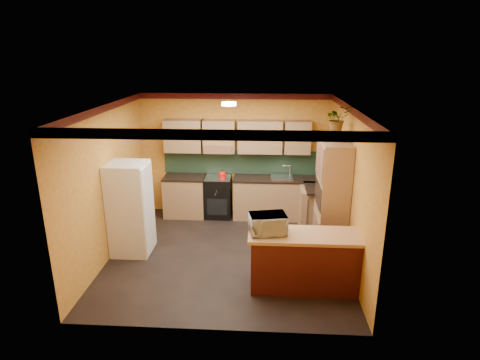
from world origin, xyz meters
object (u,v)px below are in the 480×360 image
at_px(breakfast_bar, 310,263).
at_px(microwave, 268,224).
at_px(stove, 218,197).
at_px(pantry, 332,200).
at_px(fridge, 130,209).
at_px(base_cabinets_back, 246,198).

relative_size(breakfast_bar, microwave, 3.30).
xyz_separation_m(stove, pantry, (2.21, -1.64, 0.59)).
relative_size(fridge, microwave, 3.12).
bearing_deg(base_cabinets_back, breakfast_bar, -68.55).
distance_m(stove, fridge, 2.30).
bearing_deg(stove, base_cabinets_back, 0.00).
bearing_deg(base_cabinets_back, stove, -180.00).
relative_size(stove, fridge, 0.54).
height_order(base_cabinets_back, pantry, pantry).
relative_size(pantry, microwave, 3.85).
distance_m(base_cabinets_back, stove, 0.63).
distance_m(fridge, breakfast_bar, 3.32).
bearing_deg(microwave, base_cabinets_back, 87.26).
bearing_deg(base_cabinets_back, pantry, -45.97).
distance_m(stove, pantry, 2.81).
bearing_deg(fridge, stove, 52.05).
bearing_deg(fridge, microwave, -22.80).
relative_size(stove, microwave, 1.67).
relative_size(fridge, breakfast_bar, 0.94).
distance_m(pantry, microwave, 1.64).
bearing_deg(microwave, stove, 99.07).
distance_m(breakfast_bar, microwave, 0.92).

